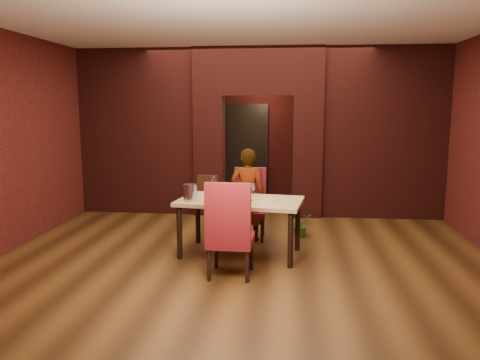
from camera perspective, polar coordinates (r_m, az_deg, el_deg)
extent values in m
plane|color=#482B12|center=(7.36, 1.15, -7.61)|extent=(8.00, 8.00, 0.00)
cube|color=silver|center=(7.14, 1.23, 17.83)|extent=(7.00, 8.00, 0.04)
cube|color=maroon|center=(11.06, 2.90, 6.35)|extent=(7.00, 0.04, 3.20)
cube|color=maroon|center=(3.12, -4.83, -0.21)|extent=(7.00, 0.04, 3.20)
cube|color=maroon|center=(8.14, -24.27, 4.66)|extent=(0.04, 8.00, 3.20)
cube|color=maroon|center=(9.21, -3.71, 3.02)|extent=(0.55, 0.55, 2.30)
cube|color=maroon|center=(9.09, 8.21, 2.87)|extent=(0.55, 0.55, 2.30)
cube|color=maroon|center=(9.07, 2.28, 13.06)|extent=(2.45, 0.55, 0.90)
cube|color=maroon|center=(9.51, -12.20, 5.74)|extent=(2.28, 0.35, 3.20)
cube|color=maroon|center=(9.22, 17.12, 5.46)|extent=(2.28, 0.35, 3.20)
cube|color=#A2512F|center=(9.00, -3.98, -0.98)|extent=(0.40, 0.03, 0.50)
cube|color=black|center=(11.06, 0.79, 3.51)|extent=(0.90, 0.08, 2.10)
cube|color=black|center=(11.02, 0.77, 3.49)|extent=(1.02, 0.04, 2.22)
cube|color=tan|center=(6.68, 0.04, -5.75)|extent=(1.83, 1.19, 0.80)
cube|color=maroon|center=(7.44, 1.14, -2.97)|extent=(0.52, 0.52, 1.12)
cube|color=maroon|center=(5.82, -1.12, -5.90)|extent=(0.57, 0.57, 1.21)
imported|color=white|center=(7.32, 0.93, -1.80)|extent=(0.55, 0.37, 1.46)
cube|color=silver|center=(6.38, -1.55, -2.74)|extent=(0.34, 0.27, 0.00)
cylinder|color=#B7B6BD|center=(6.50, -6.09, -1.53)|extent=(0.19, 0.19, 0.24)
cylinder|color=white|center=(6.73, -3.22, -0.79)|extent=(0.07, 0.07, 0.32)
imported|color=#30661F|center=(7.74, 7.40, -5.41)|extent=(0.44, 0.42, 0.38)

